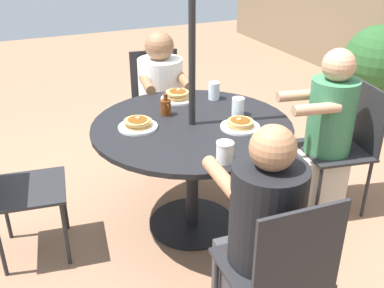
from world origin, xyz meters
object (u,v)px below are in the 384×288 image
(diner_west, at_px, (261,244))
(drinking_glass_b, at_px, (238,107))
(patio_table, at_px, (192,140))
(potted_shrub, at_px, (378,61))
(pancake_plate_b, at_px, (138,124))
(pancake_plate_c, at_px, (178,96))
(patio_chair_west, at_px, (280,268))
(syrup_bottle, at_px, (166,107))
(coffee_cup, at_px, (225,152))
(drinking_glass_a, at_px, (214,91))
(patio_chair_north, at_px, (347,140))
(patio_chair_south, at_px, (10,182))
(diner_north, at_px, (325,139))
(patio_chair_east, at_px, (158,98))
(diner_east, at_px, (162,107))
(pancake_plate_a, at_px, (240,125))

(diner_west, bearing_deg, drinking_glass_b, 71.09)
(patio_table, bearing_deg, potted_shrub, 114.02)
(pancake_plate_b, bearing_deg, pancake_plate_c, 130.39)
(patio_chair_west, distance_m, syrup_bottle, 1.30)
(patio_chair_west, relative_size, coffee_cup, 8.14)
(drinking_glass_b, bearing_deg, patio_chair_west, -19.50)
(patio_chair_west, height_order, potted_shrub, patio_chair_west)
(drinking_glass_a, relative_size, potted_shrub, 0.14)
(patio_chair_north, xyz_separation_m, drinking_glass_a, (-0.53, -0.75, 0.29))
(patio_table, xyz_separation_m, patio_chair_west, (1.08, -0.06, -0.12))
(patio_table, bearing_deg, diner_west, -3.37)
(patio_chair_south, height_order, diner_west, diner_west)
(patio_chair_west, height_order, drinking_glass_b, patio_chair_west)
(diner_north, distance_m, pancake_plate_b, 1.26)
(syrup_bottle, bearing_deg, patio_chair_north, 70.82)
(patio_chair_east, distance_m, diner_east, 0.17)
(syrup_bottle, bearing_deg, patio_chair_south, -87.38)
(patio_chair_east, xyz_separation_m, drinking_glass_b, (1.06, 0.16, 0.29))
(pancake_plate_c, bearing_deg, patio_chair_east, 172.70)
(drinking_glass_b, bearing_deg, potted_shrub, 116.65)
(patio_chair_north, xyz_separation_m, pancake_plate_b, (-0.28, -1.38, 0.25))
(diner_east, xyz_separation_m, patio_chair_west, (1.97, -0.20, 0.01))
(patio_table, distance_m, pancake_plate_c, 0.44)
(pancake_plate_c, xyz_separation_m, drinking_glass_b, (0.40, 0.25, 0.03))
(patio_chair_north, distance_m, drinking_glass_b, 0.82)
(patio_chair_north, distance_m, pancake_plate_b, 1.43)
(pancake_plate_a, bearing_deg, patio_chair_north, 87.70)
(diner_north, height_order, syrup_bottle, diner_north)
(patio_chair_east, bearing_deg, potted_shrub, -168.32)
(patio_chair_west, height_order, drinking_glass_a, patio_chair_west)
(patio_table, xyz_separation_m, diner_west, (0.90, -0.05, -0.12))
(patio_chair_south, relative_size, pancake_plate_a, 3.81)
(patio_table, bearing_deg, patio_chair_east, 171.57)
(coffee_cup, bearing_deg, pancake_plate_c, 172.78)
(syrup_bottle, bearing_deg, patio_table, 25.84)
(patio_chair_east, relative_size, coffee_cup, 8.14)
(patio_chair_south, distance_m, syrup_bottle, 1.01)
(patio_chair_west, bearing_deg, drinking_glass_b, 73.88)
(potted_shrub, bearing_deg, coffee_cup, -58.15)
(potted_shrub, bearing_deg, pancake_plate_a, -60.85)
(patio_chair_south, relative_size, pancake_plate_b, 3.81)
(pancake_plate_b, relative_size, potted_shrub, 0.27)
(diner_north, bearing_deg, patio_chair_north, -90.00)
(pancake_plate_b, height_order, coffee_cup, coffee_cup)
(patio_chair_west, distance_m, drinking_glass_b, 1.19)
(patio_chair_north, bearing_deg, coffee_cup, 116.13)
(diner_west, relative_size, syrup_bottle, 8.01)
(patio_chair_north, xyz_separation_m, patio_chair_south, (-0.36, -2.13, 0.00))
(patio_chair_north, relative_size, patio_chair_south, 1.00)
(pancake_plate_b, bearing_deg, patio_chair_west, 12.51)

